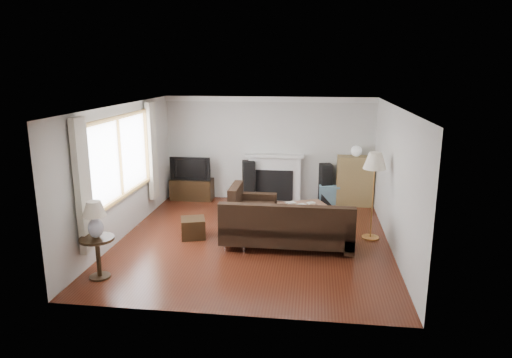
# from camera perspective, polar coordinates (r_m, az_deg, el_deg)

# --- Properties ---
(room) EXTENTS (5.10, 5.60, 2.54)m
(room) POSITION_cam_1_polar(r_m,az_deg,el_deg) (8.33, -0.26, 0.52)
(room) COLOR #4B1D10
(room) RESTS_ON ground
(window) EXTENTS (0.12, 2.74, 1.54)m
(window) POSITION_cam_1_polar(r_m,az_deg,el_deg) (8.75, -16.58, 2.58)
(window) COLOR olive
(window) RESTS_ON room
(curtain_near) EXTENTS (0.10, 0.35, 2.10)m
(curtain_near) POSITION_cam_1_polar(r_m,az_deg,el_deg) (7.42, -20.82, -0.85)
(curtain_near) COLOR beige
(curtain_near) RESTS_ON room
(curtain_far) EXTENTS (0.10, 0.35, 2.10)m
(curtain_far) POSITION_cam_1_polar(r_m,az_deg,el_deg) (10.14, -12.84, 3.42)
(curtain_far) COLOR beige
(curtain_far) RESTS_ON room
(fireplace) EXTENTS (1.40, 0.26, 1.15)m
(fireplace) POSITION_cam_1_polar(r_m,az_deg,el_deg) (11.03, 2.33, 0.18)
(fireplace) COLOR white
(fireplace) RESTS_ON room
(tv_stand) EXTENTS (1.02, 0.46, 0.51)m
(tv_stand) POSITION_cam_1_polar(r_m,az_deg,el_deg) (11.31, -7.99, -1.26)
(tv_stand) COLOR black
(tv_stand) RESTS_ON ground
(television) EXTENTS (0.98, 0.13, 0.57)m
(television) POSITION_cam_1_polar(r_m,az_deg,el_deg) (11.19, -8.08, 1.40)
(television) COLOR black
(television) RESTS_ON tv_stand
(speaker_left) EXTENTS (0.36, 0.40, 0.99)m
(speaker_left) POSITION_cam_1_polar(r_m,az_deg,el_deg) (11.00, -0.91, -0.27)
(speaker_left) COLOR black
(speaker_left) RESTS_ON ground
(speaker_right) EXTENTS (0.34, 0.38, 0.96)m
(speaker_right) POSITION_cam_1_polar(r_m,az_deg,el_deg) (10.91, 8.68, -0.62)
(speaker_right) COLOR black
(speaker_right) RESTS_ON ground
(bookshelf) EXTENTS (0.85, 0.40, 1.16)m
(bookshelf) POSITION_cam_1_polar(r_m,az_deg,el_deg) (10.91, 12.25, -0.23)
(bookshelf) COLOR olive
(bookshelf) RESTS_ON ground
(globe_lamp) EXTENTS (0.25, 0.25, 0.25)m
(globe_lamp) POSITION_cam_1_polar(r_m,az_deg,el_deg) (10.77, 12.44, 3.42)
(globe_lamp) COLOR white
(globe_lamp) RESTS_ON bookshelf
(sectional_sofa) EXTENTS (2.55, 1.86, 0.82)m
(sectional_sofa) POSITION_cam_1_polar(r_m,az_deg,el_deg) (8.25, 3.90, -5.73)
(sectional_sofa) COLOR black
(sectional_sofa) RESTS_ON ground
(coffee_table) EXTENTS (1.12, 0.89, 0.39)m
(coffee_table) POSITION_cam_1_polar(r_m,az_deg,el_deg) (9.65, 5.65, -4.22)
(coffee_table) COLOR #8B5D42
(coffee_table) RESTS_ON ground
(footstool) EXTENTS (0.56, 0.56, 0.38)m
(footstool) POSITION_cam_1_polar(r_m,az_deg,el_deg) (8.82, -7.87, -6.07)
(footstool) COLOR black
(footstool) RESTS_ON ground
(floor_lamp) EXTENTS (0.56, 0.56, 1.66)m
(floor_lamp) POSITION_cam_1_polar(r_m,az_deg,el_deg) (8.76, 14.39, -2.11)
(floor_lamp) COLOR #C88B45
(floor_lamp) RESTS_ON ground
(side_table) EXTENTS (0.52, 0.52, 0.65)m
(side_table) POSITION_cam_1_polar(r_m,az_deg,el_deg) (7.48, -19.10, -9.28)
(side_table) COLOR black
(side_table) RESTS_ON ground
(table_lamp) EXTENTS (0.35, 0.35, 0.56)m
(table_lamp) POSITION_cam_1_polar(r_m,az_deg,el_deg) (7.27, -19.48, -4.85)
(table_lamp) COLOR silver
(table_lamp) RESTS_ON side_table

